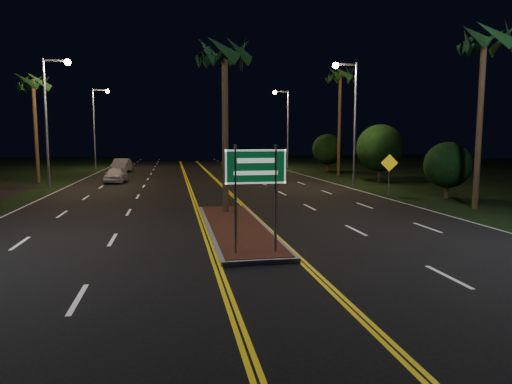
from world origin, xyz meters
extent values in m
plane|color=black|center=(0.00, 0.00, 0.00)|extent=(120.00, 120.00, 0.00)
cube|color=gray|center=(0.00, 7.00, 0.07)|extent=(2.25, 10.25, 0.15)
cube|color=#592819|center=(0.00, 7.00, 0.16)|extent=(2.00, 10.00, 0.02)
cylinder|color=gray|center=(-0.60, 2.80, 1.75)|extent=(0.08, 0.08, 3.20)
cylinder|color=gray|center=(0.60, 2.80, 1.75)|extent=(0.08, 0.08, 3.20)
cube|color=#07471E|center=(0.00, 2.80, 2.70)|extent=(1.80, 0.04, 1.00)
cube|color=white|center=(0.00, 2.77, 2.70)|extent=(1.80, 0.01, 1.00)
cylinder|color=gray|center=(-11.00, 24.00, 4.50)|extent=(0.18, 0.18, 9.00)
cube|color=gray|center=(-10.20, 24.00, 8.85)|extent=(1.60, 0.12, 0.12)
sphere|color=#FBBA71|center=(-9.40, 24.00, 8.75)|extent=(0.44, 0.44, 0.44)
cylinder|color=gray|center=(-11.00, 44.00, 4.50)|extent=(0.18, 0.18, 9.00)
cube|color=gray|center=(-10.20, 44.00, 8.85)|extent=(1.60, 0.12, 0.12)
sphere|color=#FBBA71|center=(-9.40, 44.00, 8.75)|extent=(0.44, 0.44, 0.44)
cylinder|color=gray|center=(11.00, 22.00, 4.50)|extent=(0.18, 0.18, 9.00)
cube|color=gray|center=(10.20, 22.00, 8.85)|extent=(1.60, 0.12, 0.12)
sphere|color=#FBBA71|center=(9.40, 22.00, 8.75)|extent=(0.44, 0.44, 0.44)
cylinder|color=gray|center=(11.00, 42.00, 4.50)|extent=(0.18, 0.18, 9.00)
cube|color=gray|center=(10.20, 42.00, 8.85)|extent=(1.60, 0.12, 0.12)
sphere|color=#FBBA71|center=(9.40, 42.00, 8.75)|extent=(0.44, 0.44, 0.44)
cylinder|color=#382819|center=(0.00, 10.50, 3.75)|extent=(0.28, 0.28, 7.50)
cylinder|color=#382819|center=(-12.80, 28.00, 4.00)|extent=(0.28, 0.28, 8.00)
cylinder|color=#382819|center=(12.50, 10.00, 4.25)|extent=(0.28, 0.28, 8.50)
cylinder|color=#382819|center=(12.80, 30.00, 4.75)|extent=(0.28, 0.28, 9.50)
cylinder|color=#382819|center=(13.50, 14.00, 0.45)|extent=(0.24, 0.24, 0.90)
sphere|color=black|center=(13.50, 14.00, 1.95)|extent=(2.70, 2.70, 2.70)
cylinder|color=#382819|center=(14.00, 24.00, 0.63)|extent=(0.24, 0.24, 1.26)
sphere|color=black|center=(14.00, 24.00, 2.73)|extent=(3.78, 3.78, 3.78)
cylinder|color=#382819|center=(13.80, 36.00, 0.54)|extent=(0.24, 0.24, 1.08)
sphere|color=black|center=(13.80, 36.00, 2.34)|extent=(3.24, 3.24, 3.24)
imported|color=silver|center=(-6.84, 27.27, 0.73)|extent=(2.15, 4.48, 1.46)
imported|color=silver|center=(-7.62, 38.97, 0.81)|extent=(2.51, 5.02, 1.62)
cylinder|color=gray|center=(10.80, 15.95, 1.10)|extent=(0.07, 0.07, 2.20)
cube|color=yellow|center=(10.80, 15.93, 2.00)|extent=(1.05, 0.20, 1.06)
camera|label=1|loc=(-2.39, -10.25, 3.53)|focal=32.00mm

